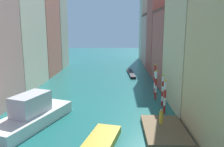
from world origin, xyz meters
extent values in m
plane|color=#1E6B66|center=(0.00, 24.50, 0.00)|extent=(154.00, 154.00, 0.00)
cube|color=beige|center=(-13.63, 24.35, 10.02)|extent=(7.13, 10.99, 20.04)
cube|color=#C6705B|center=(-13.63, 35.24, 10.37)|extent=(7.13, 10.03, 20.75)
cube|color=#BCB299|center=(-13.63, 44.55, 9.26)|extent=(7.13, 7.41, 18.51)
cube|color=beige|center=(13.63, 16.04, 10.17)|extent=(7.13, 11.21, 20.33)
cube|color=#B25147|center=(13.63, 27.72, 6.30)|extent=(7.13, 11.42, 12.60)
cube|color=brown|center=(13.63, 27.72, 12.82)|extent=(7.27, 11.65, 0.44)
cube|color=#B25147|center=(13.63, 38.56, 9.44)|extent=(7.13, 9.17, 18.89)
cube|color=tan|center=(13.63, 49.04, 6.43)|extent=(7.13, 11.11, 12.85)
cube|color=brown|center=(13.63, 49.04, 13.18)|extent=(7.27, 11.33, 0.65)
cube|color=#BCB299|center=(13.63, 59.29, 10.20)|extent=(7.13, 8.25, 20.39)
cube|color=brown|center=(7.82, 7.37, 0.27)|extent=(3.90, 6.54, 0.55)
cylinder|color=gold|center=(7.66, 8.40, 1.18)|extent=(0.36, 0.36, 1.27)
sphere|color=tan|center=(7.66, 8.40, 1.94)|extent=(0.26, 0.26, 0.26)
cylinder|color=red|center=(8.82, 12.64, 0.48)|extent=(0.27, 0.27, 0.96)
cylinder|color=white|center=(8.82, 12.64, 1.44)|extent=(0.27, 0.27, 0.96)
cylinder|color=red|center=(8.82, 12.64, 2.40)|extent=(0.27, 0.27, 0.96)
cylinder|color=white|center=(8.82, 12.64, 3.36)|extent=(0.27, 0.27, 0.96)
sphere|color=gold|center=(8.82, 12.64, 3.95)|extent=(0.30, 0.30, 0.30)
cylinder|color=red|center=(9.03, 15.21, 0.33)|extent=(0.25, 0.25, 0.65)
cylinder|color=white|center=(9.03, 15.21, 0.98)|extent=(0.25, 0.25, 0.65)
cylinder|color=red|center=(9.03, 15.21, 1.63)|extent=(0.25, 0.25, 0.65)
cylinder|color=white|center=(9.03, 15.21, 2.29)|extent=(0.25, 0.25, 0.65)
cylinder|color=red|center=(9.03, 15.21, 2.94)|extent=(0.25, 0.25, 0.65)
cylinder|color=white|center=(9.03, 15.21, 3.60)|extent=(0.25, 0.25, 0.65)
sphere|color=gold|center=(9.03, 15.21, 4.02)|extent=(0.28, 0.28, 0.28)
cylinder|color=red|center=(8.63, 18.08, 0.49)|extent=(0.28, 0.28, 0.98)
cylinder|color=white|center=(8.63, 18.08, 1.48)|extent=(0.28, 0.28, 0.98)
cylinder|color=red|center=(8.63, 18.08, 2.46)|extent=(0.28, 0.28, 0.98)
cylinder|color=white|center=(8.63, 18.08, 3.44)|extent=(0.28, 0.28, 0.98)
sphere|color=gold|center=(8.63, 18.08, 4.05)|extent=(0.31, 0.31, 0.31)
cylinder|color=red|center=(8.90, 20.76, 0.44)|extent=(0.28, 0.28, 0.88)
cylinder|color=white|center=(8.90, 20.76, 1.31)|extent=(0.28, 0.28, 0.88)
cylinder|color=red|center=(8.90, 20.76, 2.19)|extent=(0.28, 0.28, 0.88)
cylinder|color=white|center=(8.90, 20.76, 3.07)|extent=(0.28, 0.28, 0.88)
cylinder|color=red|center=(8.90, 20.76, 3.94)|extent=(0.28, 0.28, 0.88)
sphere|color=gold|center=(8.90, 20.76, 4.49)|extent=(0.31, 0.31, 0.31)
cube|color=white|center=(-5.50, 8.95, 0.61)|extent=(6.58, 10.53, 1.23)
cube|color=silver|center=(-5.50, 8.95, 2.26)|extent=(3.46, 4.58, 2.06)
cube|color=black|center=(6.08, 35.36, 0.22)|extent=(1.60, 9.32, 0.44)
cube|color=gold|center=(1.79, 4.36, 0.32)|extent=(3.84, 7.35, 0.63)
camera|label=1|loc=(3.43, -13.04, 9.88)|focal=36.73mm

